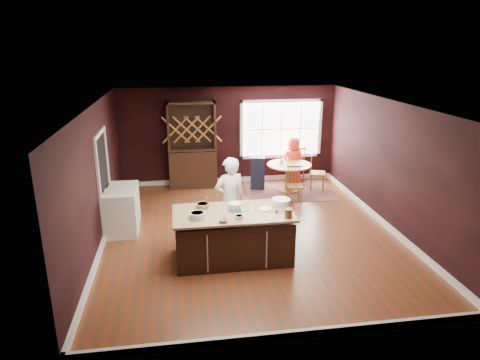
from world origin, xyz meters
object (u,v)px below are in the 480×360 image
high_chair (258,172)px  layer_cake (235,206)px  dining_table (289,172)px  chair_south (295,185)px  toddler (259,160)px  baker (230,199)px  dryer (125,204)px  kitchen_island (233,236)px  hutch (192,145)px  chair_north (296,164)px  washer (121,214)px  chair_east (318,172)px  seated_woman (293,161)px

high_chair → layer_cake: bearing=-94.9°
dining_table → chair_south: bearing=-95.0°
chair_south → toddler: size_ratio=3.53×
chair_south → high_chair: high_chair is taller
baker → dryer: 2.54m
kitchen_island → layer_cake: layer_cake is taller
chair_south → kitchen_island: bearing=-121.2°
high_chair → hutch: bearing=178.8°
chair_north → washer: (-4.52, -2.89, -0.07)m
chair_east → washer: size_ratio=1.08×
layer_cake → chair_north: bearing=60.8°
toddler → dryer: 3.88m
toddler → chair_north: bearing=18.7°
kitchen_island → dining_table: size_ratio=1.83×
toddler → hutch: hutch is taller
baker → dryer: (-2.19, 1.21, -0.42)m
seated_woman → high_chair: bearing=-4.2°
chair_east → chair_south: size_ratio=1.10×
dryer → hutch: bearing=55.0°
baker → chair_south: (1.87, 1.89, -0.41)m
baker → high_chair: (1.17, 3.09, -0.40)m
baker → high_chair: size_ratio=1.84×
chair_east → seated_woman: size_ratio=0.74×
layer_cake → dryer: 2.96m
layer_cake → hutch: hutch is taller
baker → chair_north: bearing=-139.7°
hutch → washer: bearing=-118.7°
kitchen_island → washer: 2.55m
chair_north → washer: 5.37m
kitchen_island → toddler: toddler is taller
dining_table → toddler: 0.87m
chair_east → chair_north: bearing=47.7°
chair_north → washer: size_ratio=1.14×
layer_cake → seated_woman: seated_woman is taller
chair_south → chair_north: (0.46, 1.57, 0.07)m
kitchen_island → chair_north: bearing=60.9°
layer_cake → high_chair: 4.01m
dryer → chair_north: bearing=26.5°
kitchen_island → hutch: bearing=97.1°
baker → chair_north: baker is taller
kitchen_island → chair_south: bearing=54.6°
toddler → dryer: (-3.38, -1.87, -0.37)m
chair_south → high_chair: (-0.71, 1.21, 0.01)m
dining_table → baker: size_ratio=0.68×
chair_north → hutch: 2.98m
hutch → washer: hutch is taller
toddler → dryer: size_ratio=0.29×
chair_east → dryer: 5.17m
dining_table → high_chair: size_ratio=1.26×
baker → layer_cake: size_ratio=5.21×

